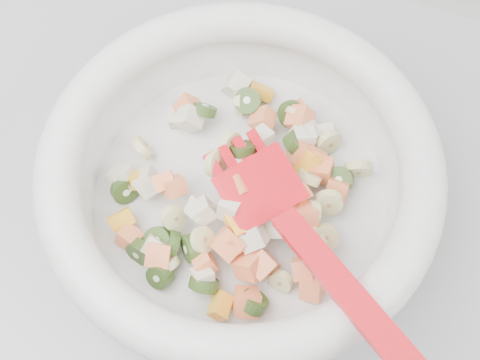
% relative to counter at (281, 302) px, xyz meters
% --- Properties ---
extents(counter, '(2.00, 0.60, 0.90)m').
position_rel_counter_xyz_m(counter, '(0.00, 0.00, 0.00)').
color(counter, '#A8A9AE').
rests_on(counter, ground).
extents(mixing_bowl, '(0.42, 0.36, 0.14)m').
position_rel_counter_xyz_m(mixing_bowl, '(-0.06, -0.04, 0.51)').
color(mixing_bowl, white).
rests_on(mixing_bowl, counter).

